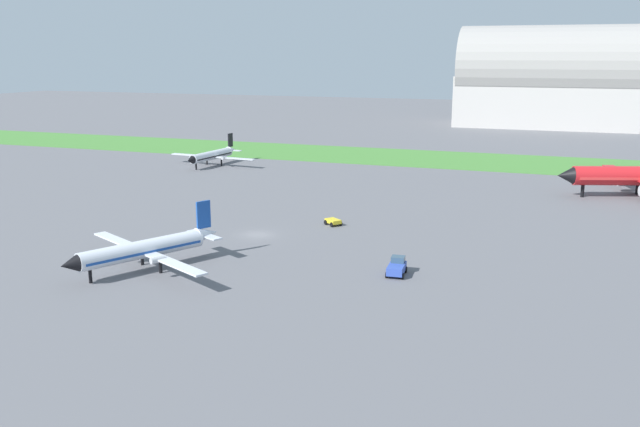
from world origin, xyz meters
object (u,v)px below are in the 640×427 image
object	(u,v)px
pushback_tug_near_gate	(397,267)
airplane_taxiing_turboprop	(212,155)
airplane_foreground_turboprop	(145,249)
airplane_parked_jet_far	(640,176)
baggage_cart_midfield	(333,221)

from	to	relation	value
pushback_tug_near_gate	airplane_taxiing_turboprop	bearing A→B (deg)	38.20
airplane_foreground_turboprop	pushback_tug_near_gate	xyz separation A→B (m)	(27.99, 8.29, -1.68)
airplane_taxiing_turboprop	pushback_tug_near_gate	world-z (taller)	airplane_taxiing_turboprop
airplane_taxiing_turboprop	airplane_parked_jet_far	bearing A→B (deg)	91.98
airplane_parked_jet_far	airplane_foreground_turboprop	bearing A→B (deg)	30.03
airplane_parked_jet_far	baggage_cart_midfield	size ratio (longest dim) A/B	9.68
airplane_foreground_turboprop	baggage_cart_midfield	xyz separation A→B (m)	(13.56, 27.93, -2.02)
airplane_parked_jet_far	airplane_foreground_turboprop	size ratio (longest dim) A/B	1.32
baggage_cart_midfield	airplane_foreground_turboprop	bearing A→B (deg)	-77.00
airplane_foreground_turboprop	baggage_cart_midfield	size ratio (longest dim) A/B	7.35
pushback_tug_near_gate	airplane_parked_jet_far	bearing A→B (deg)	-31.82
airplane_taxiing_turboprop	pushback_tug_near_gate	size ratio (longest dim) A/B	5.85
airplane_parked_jet_far	airplane_foreground_turboprop	distance (m)	87.23
airplane_parked_jet_far	pushback_tug_near_gate	world-z (taller)	airplane_parked_jet_far
airplane_taxiing_turboprop	pushback_tug_near_gate	distance (m)	85.58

